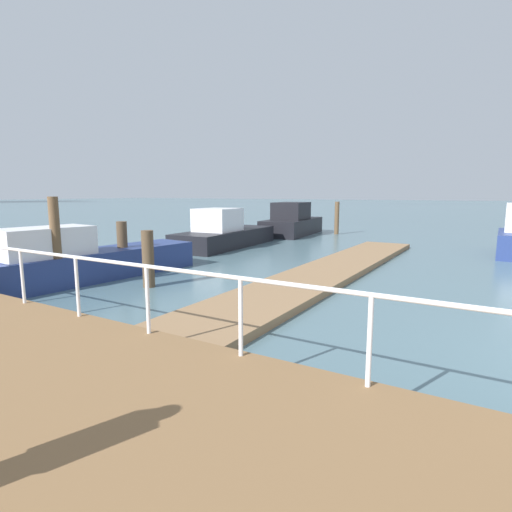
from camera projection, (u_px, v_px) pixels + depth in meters
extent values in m
cube|color=#93704C|center=(327.00, 272.00, 12.75)|extent=(15.87, 2.00, 0.18)
cylinder|color=white|center=(370.00, 341.00, 4.46)|extent=(0.06, 0.06, 1.05)
cylinder|color=white|center=(241.00, 317.00, 5.32)|extent=(0.06, 0.06, 1.05)
cylinder|color=white|center=(148.00, 300.00, 6.18)|extent=(0.06, 0.06, 1.05)
cylinder|color=white|center=(77.00, 287.00, 7.04)|extent=(0.06, 0.06, 1.05)
cylinder|color=white|center=(22.00, 277.00, 7.90)|extent=(0.06, 0.06, 1.05)
cylinder|color=white|center=(108.00, 261.00, 6.53)|extent=(0.06, 22.00, 0.06)
cylinder|color=brown|center=(337.00, 218.00, 25.20)|extent=(0.27, 0.27, 2.01)
cylinder|color=brown|center=(123.00, 248.00, 12.79)|extent=(0.32, 0.32, 1.66)
cylinder|color=brown|center=(148.00, 259.00, 10.98)|extent=(0.32, 0.32, 1.55)
cylinder|color=brown|center=(56.00, 244.00, 10.56)|extent=(0.25, 0.25, 2.45)
cube|color=black|center=(226.00, 238.00, 19.46)|extent=(6.51, 2.53, 0.80)
cube|color=white|center=(218.00, 220.00, 18.68)|extent=(2.05, 1.80, 1.04)
cube|color=black|center=(293.00, 227.00, 25.03)|extent=(6.02, 2.84, 0.97)
cube|color=black|center=(291.00, 211.00, 24.62)|extent=(2.69, 2.02, 1.02)
cube|color=navy|center=(87.00, 266.00, 11.96)|extent=(7.21, 2.24, 0.85)
cube|color=white|center=(45.00, 242.00, 10.90)|extent=(2.46, 1.47, 0.79)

